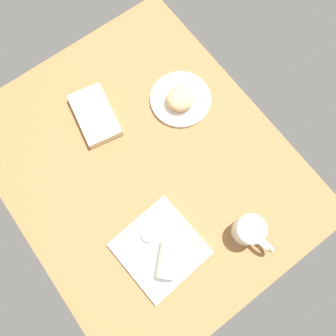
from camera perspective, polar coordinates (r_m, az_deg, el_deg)
dining_table at (r=115.01cm, az=-4.03°, el=0.33°), size 110.00×90.00×4.00cm
round_plate at (r=121.15cm, az=2.16°, el=11.75°), size 21.69×21.69×1.40cm
scone_pastry at (r=117.33cm, az=2.05°, el=11.85°), size 9.85×9.97×5.56cm
square_plate at (r=107.71cm, az=-1.38°, el=-13.68°), size 25.67×25.67×1.60cm
sauce_cup at (r=106.05cm, az=-3.21°, el=-11.34°), size 4.89×4.89×2.23cm
breakfast_wrap at (r=103.84cm, az=0.08°, el=-15.49°), size 11.99×12.05×5.98cm
book_stack at (r=120.11cm, az=-12.45°, el=8.86°), size 22.79×16.03×3.22cm
coffee_mug at (r=106.62cm, az=13.86°, el=-10.52°), size 14.11×8.89×10.07cm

